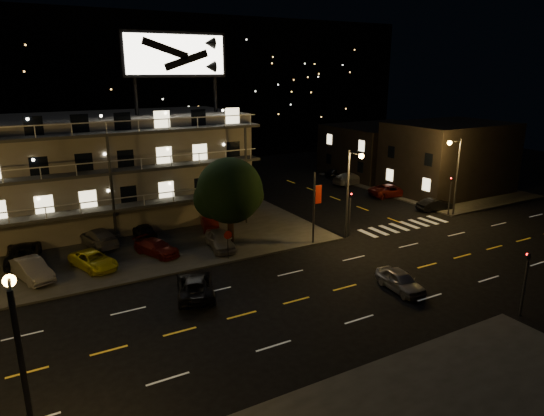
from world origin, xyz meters
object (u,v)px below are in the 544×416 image
road_car_east (400,281)px  road_car_west (195,285)px  tree (229,193)px  lot_car_4 (220,240)px  lot_car_7 (98,237)px  side_car_0 (435,205)px  lot_car_2 (93,260)px

road_car_east → road_car_west: 14.03m
tree → road_car_west: size_ratio=1.46×
lot_car_4 → lot_car_7: bearing=154.2°
lot_car_7 → side_car_0: 34.21m
lot_car_4 → lot_car_7: 10.52m
lot_car_2 → lot_car_7: 5.11m
side_car_0 → road_car_east: road_car_east is taller
lot_car_4 → road_car_east: 15.24m
lot_car_2 → lot_car_7: size_ratio=0.88×
side_car_0 → road_car_west: bearing=110.9°
side_car_0 → lot_car_4: bearing=97.6°
lot_car_4 → road_car_west: bearing=-117.3°
side_car_0 → road_car_west: size_ratio=0.78×
lot_car_2 → road_car_west: 9.33m
lot_car_7 → side_car_0: size_ratio=1.29×
lot_car_4 → road_car_east: bearing=-51.9°
tree → road_car_west: bearing=-128.0°
lot_car_4 → side_car_0: lot_car_4 is taller
lot_car_4 → road_car_west: size_ratio=0.88×
side_car_0 → road_car_west: (-29.72, -6.47, 0.05)m
tree → lot_car_7: (-10.25, 4.60, -3.66)m
road_car_east → lot_car_7: bearing=136.6°
road_car_east → side_car_0: bearing=42.2°
road_car_east → lot_car_2: bearing=147.3°
lot_car_2 → road_car_east: lot_car_2 is taller
tree → road_car_east: 16.12m
tree → lot_car_2: (-11.50, -0.34, -3.78)m
lot_car_4 → tree: bearing=47.0°
lot_car_7 → tree: bearing=143.2°
tree → lot_car_4: tree is taller
lot_car_7 → side_car_0: lot_car_7 is taller
lot_car_2 → road_car_east: 22.60m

